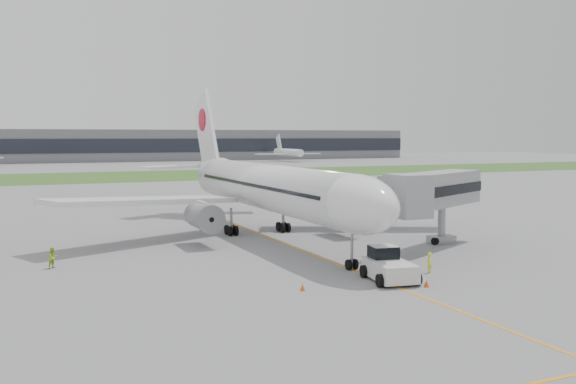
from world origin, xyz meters
name	(u,v)px	position (x,y,z in m)	size (l,w,h in m)	color
ground	(282,243)	(0.00, 0.00, 0.00)	(600.00, 600.00, 0.00)	gray
apron_markings	(302,250)	(0.00, -5.00, 0.00)	(70.00, 70.00, 0.04)	orange
grass_strip	(111,177)	(0.00, 120.00, 0.01)	(600.00, 50.00, 0.02)	#375A21
terminal_building	(73,146)	(0.00, 229.87, 7.00)	(320.00, 22.30, 14.00)	slate
airliner	(264,186)	(0.00, 4.87, 5.66)	(48.13, 53.95, 17.88)	white
pushback_tug	(388,265)	(0.66, -19.56, 1.18)	(4.05, 5.39, 2.56)	silver
jet_bridge	(430,192)	(11.60, -9.73, 5.76)	(15.81, 11.62, 7.79)	gray
safety_cone_left	(303,287)	(-6.87, -19.99, 0.27)	(0.39, 0.39, 0.53)	#D84F0B
safety_cone_right	(426,283)	(2.02, -22.68, 0.29)	(0.42, 0.42, 0.57)	#D84F0B
ground_crew_near	(429,263)	(5.19, -18.61, 0.85)	(0.62, 0.41, 1.70)	yellow
ground_crew_far	(53,258)	(-22.89, -4.29, 0.91)	(0.88, 0.69, 1.81)	#A5D122
distant_aircraft_right	(288,161)	(87.42, 197.62, 0.00)	(30.24, 26.69, 11.56)	white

